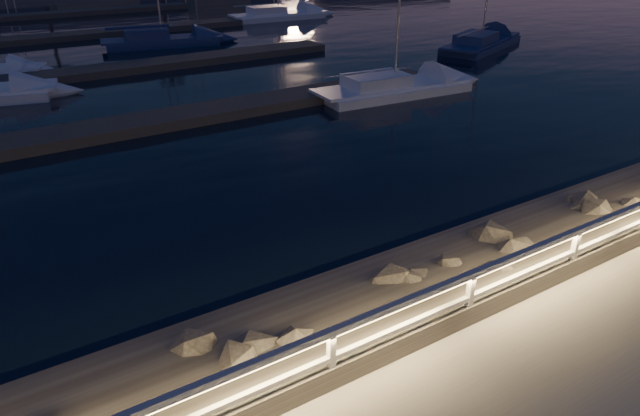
{
  "coord_description": "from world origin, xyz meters",
  "views": [
    {
      "loc": [
        -8.85,
        -5.74,
        6.56
      ],
      "look_at": [
        -2.67,
        4.0,
        0.81
      ],
      "focal_mm": 32.0,
      "sensor_mm": 36.0,
      "label": 1
    }
  ],
  "objects_px": {
    "sailboat_d": "(390,87)",
    "sailboat_g": "(159,40)",
    "guard_rail": "(542,255)",
    "sailboat_l": "(276,14)",
    "sailboat_h": "(480,42)"
  },
  "relations": [
    {
      "from": "sailboat_d",
      "to": "sailboat_l",
      "type": "distance_m",
      "value": 24.74
    },
    {
      "from": "sailboat_d",
      "to": "guard_rail",
      "type": "bearing_deg",
      "value": -114.24
    },
    {
      "from": "sailboat_d",
      "to": "sailboat_h",
      "type": "relative_size",
      "value": 0.97
    },
    {
      "from": "sailboat_d",
      "to": "sailboat_h",
      "type": "height_order",
      "value": "sailboat_h"
    },
    {
      "from": "guard_rail",
      "to": "sailboat_h",
      "type": "xyz_separation_m",
      "value": [
        19.86,
        20.28,
        -0.96
      ]
    },
    {
      "from": "guard_rail",
      "to": "sailboat_l",
      "type": "distance_m",
      "value": 41.17
    },
    {
      "from": "sailboat_h",
      "to": "guard_rail",
      "type": "bearing_deg",
      "value": -156.06
    },
    {
      "from": "guard_rail",
      "to": "sailboat_g",
      "type": "xyz_separation_m",
      "value": [
        2.79,
        32.16,
        -0.96
      ]
    },
    {
      "from": "guard_rail",
      "to": "sailboat_l",
      "type": "height_order",
      "value": "sailboat_l"
    },
    {
      "from": "sailboat_d",
      "to": "sailboat_l",
      "type": "relative_size",
      "value": 0.96
    },
    {
      "from": "guard_rail",
      "to": "sailboat_l",
      "type": "bearing_deg",
      "value": 68.88
    },
    {
      "from": "sailboat_h",
      "to": "sailboat_l",
      "type": "bearing_deg",
      "value": 83.84
    },
    {
      "from": "sailboat_d",
      "to": "sailboat_g",
      "type": "distance_m",
      "value": 18.3
    },
    {
      "from": "sailboat_h",
      "to": "sailboat_g",
      "type": "bearing_deg",
      "value": 123.5
    },
    {
      "from": "guard_rail",
      "to": "sailboat_g",
      "type": "relative_size",
      "value": 3.39
    }
  ]
}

